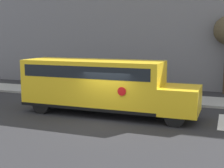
% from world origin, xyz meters
% --- Properties ---
extents(ground_plane, '(60.00, 60.00, 0.00)m').
position_xyz_m(ground_plane, '(0.00, 0.00, 0.00)').
color(ground_plane, '#28282B').
extents(sidewalk_strip, '(44.00, 3.00, 0.15)m').
position_xyz_m(sidewalk_strip, '(0.00, 6.50, 0.07)').
color(sidewalk_strip, '#9E9E99').
rests_on(sidewalk_strip, ground).
extents(building_backdrop, '(32.00, 4.00, 13.75)m').
position_xyz_m(building_backdrop, '(0.00, 13.00, 6.88)').
color(building_backdrop, slate).
rests_on(building_backdrop, ground).
extents(school_bus, '(9.71, 2.57, 3.01)m').
position_xyz_m(school_bus, '(-0.86, 1.32, 1.72)').
color(school_bus, yellow).
rests_on(school_bus, ground).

